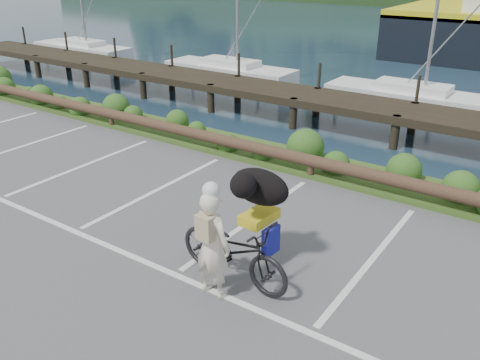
% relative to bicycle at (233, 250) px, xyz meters
% --- Properties ---
extents(ground, '(72.00, 72.00, 0.00)m').
position_rel_bicycle_xyz_m(ground, '(-0.89, -0.07, -0.57)').
color(ground, '#4C4C4E').
extents(vegetation_strip, '(34.00, 1.60, 0.10)m').
position_rel_bicycle_xyz_m(vegetation_strip, '(-0.89, 5.23, -0.52)').
color(vegetation_strip, '#3D5B21').
rests_on(vegetation_strip, ground).
extents(log_rail, '(32.00, 0.30, 0.60)m').
position_rel_bicycle_xyz_m(log_rail, '(-0.89, 4.53, -0.57)').
color(log_rail, '#443021').
rests_on(log_rail, ground).
extents(bicycle, '(2.24, 0.92, 1.15)m').
position_rel_bicycle_xyz_m(bicycle, '(0.00, 0.00, 0.00)').
color(bicycle, black).
rests_on(bicycle, ground).
extents(cyclist, '(0.69, 0.48, 1.82)m').
position_rel_bicycle_xyz_m(cyclist, '(-0.04, -0.51, 0.33)').
color(cyclist, '#F0E7CC').
rests_on(cyclist, ground).
extents(dog, '(0.61, 1.11, 0.62)m').
position_rel_bicycle_xyz_m(dog, '(0.05, 0.70, 0.89)').
color(dog, black).
rests_on(dog, bicycle).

